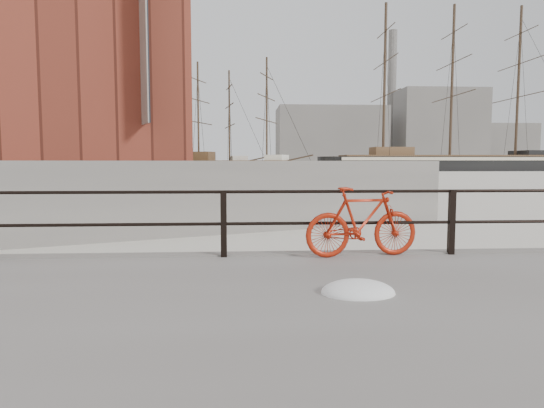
# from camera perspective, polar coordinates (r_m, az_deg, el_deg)

# --- Properties ---
(far_quay) EXTENTS (78.44, 148.07, 1.80)m
(far_quay) POSITION_cam_1_polar(r_m,az_deg,el_deg) (86.07, -26.32, 3.90)
(far_quay) COLOR gray
(far_quay) RESTS_ON ground
(bicycle) EXTENTS (1.76, 0.49, 1.05)m
(bicycle) POSITION_cam_1_polar(r_m,az_deg,el_deg) (7.40, 10.54, -2.08)
(bicycle) COLOR #AA200B
(bicycle) RESTS_ON promenade
(barque_black) EXTENTS (57.59, 19.04, 32.72)m
(barque_black) POSITION_cam_1_polar(r_m,az_deg,el_deg) (99.77, 20.13, 3.68)
(barque_black) COLOR black
(barque_black) RESTS_ON ground
(schooner_mid) EXTENTS (29.48, 20.08, 19.71)m
(schooner_mid) POSITION_cam_1_polar(r_m,az_deg,el_deg) (82.93, -4.71, 3.76)
(schooner_mid) COLOR silver
(schooner_mid) RESTS_ON ground
(schooner_left) EXTENTS (25.11, 14.70, 18.00)m
(schooner_left) POSITION_cam_1_polar(r_m,az_deg,el_deg) (83.07, -8.66, 3.72)
(schooner_left) COLOR beige
(schooner_left) RESTS_ON ground
(apartment_cream) EXTENTS (24.16, 21.40, 21.20)m
(apartment_cream) POSITION_cam_1_polar(r_m,az_deg,el_deg) (76.86, -28.28, 12.36)
(apartment_cream) COLOR beige
(apartment_cream) RESTS_ON far_quay
(apartment_grey) EXTENTS (26.02, 22.15, 23.20)m
(apartment_grey) POSITION_cam_1_polar(r_m,az_deg,el_deg) (98.80, -27.69, 11.20)
(apartment_grey) COLOR gray
(apartment_grey) RESTS_ON far_quay
(apartment_brick) EXTENTS (27.87, 22.90, 21.20)m
(apartment_brick) POSITION_cam_1_polar(r_m,az_deg,el_deg) (121.57, -27.27, 9.47)
(apartment_brick) COLOR brown
(apartment_brick) RESTS_ON far_quay
(industrial_west) EXTENTS (32.00, 18.00, 18.00)m
(industrial_west) POSITION_cam_1_polar(r_m,az_deg,el_deg) (149.95, 6.83, 7.73)
(industrial_west) COLOR gray
(industrial_west) RESTS_ON ground
(industrial_mid) EXTENTS (26.00, 20.00, 24.00)m
(industrial_mid) POSITION_cam_1_polar(r_m,az_deg,el_deg) (164.71, 18.71, 8.30)
(industrial_mid) COLOR gray
(industrial_mid) RESTS_ON ground
(industrial_east) EXTENTS (20.00, 16.00, 14.00)m
(industrial_east) POSITION_cam_1_polar(r_m,az_deg,el_deg) (178.80, 24.94, 6.22)
(industrial_east) COLOR gray
(industrial_east) RESTS_ON ground
(smokestack) EXTENTS (2.80, 2.80, 44.00)m
(smokestack) POSITION_cam_1_polar(r_m,az_deg,el_deg) (165.98, 13.90, 11.86)
(smokestack) COLOR gray
(smokestack) RESTS_ON ground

